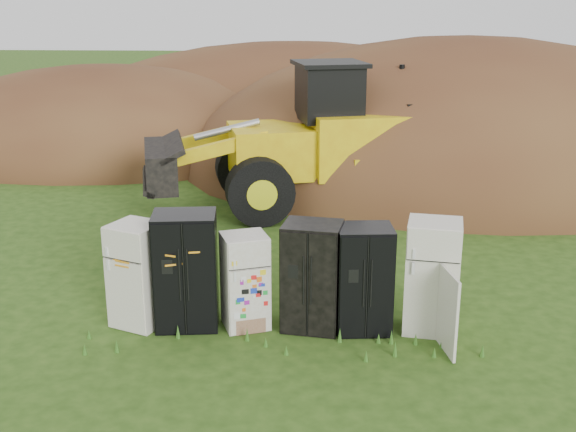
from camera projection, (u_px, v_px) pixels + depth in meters
The scene contains 11 objects.
ground at pixel (284, 327), 11.94m from camera, with size 120.00×120.00×0.00m, color #244412.
fridge_leftmost at pixel (138, 275), 11.82m from camera, with size 0.77×0.74×1.74m, color silver, non-canonical shape.
fridge_black_side at pixel (186, 270), 11.74m from camera, with size 1.01×0.80×1.93m, color black, non-canonical shape.
fridge_sticker at pixel (245, 281), 11.76m from camera, with size 0.71×0.65×1.59m, color silver, non-canonical shape.
fridge_dark_mid at pixel (312, 276), 11.68m from camera, with size 0.92×0.75×1.79m, color black, non-canonical shape.
fridge_black_right at pixel (364, 279), 11.61m from camera, with size 0.88×0.73×1.76m, color black, non-canonical shape.
fridge_open_door at pixel (432, 276), 11.59m from camera, with size 0.84×0.78×1.85m, color silver, non-canonical shape.
wheel_loader at pixel (293, 137), 18.04m from camera, with size 7.62×3.09×3.69m, color yellow, non-canonical shape.
dirt_mound_right at pixel (459, 172), 22.35m from camera, with size 16.96×12.44×8.23m, color #4C2818.
dirt_mound_left at pixel (107, 148), 25.75m from camera, with size 14.16×10.62×5.87m, color #4C2818.
dirt_mound_back at pixel (294, 128), 29.52m from camera, with size 19.75×13.17×6.97m, color #4C2818.
Camera 1 is at (0.60, -10.85, 5.28)m, focal length 45.00 mm.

